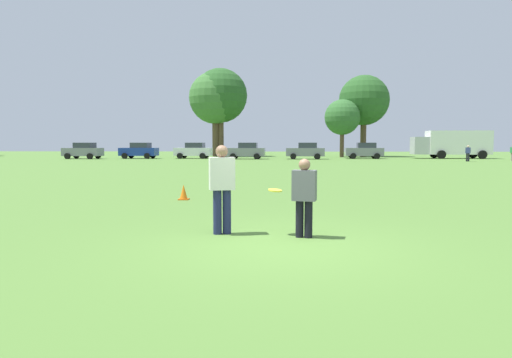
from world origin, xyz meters
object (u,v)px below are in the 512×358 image
(traffic_cone, at_px, (184,192))
(bystander_sideline_watcher, at_px, (468,152))
(player_defender, at_px, (304,194))
(parked_car_mid_left, at_px, (139,150))
(parked_car_mid_right, at_px, (246,151))
(parked_car_far_right, at_px, (364,151))
(parked_car_center, at_px, (194,150))
(box_truck, at_px, (452,143))
(parked_car_near_left, at_px, (83,151))
(frisbee, at_px, (275,190))
(parked_car_near_right, at_px, (306,151))
(player_thrower, at_px, (222,184))

(traffic_cone, distance_m, bystander_sideline_watcher, 36.88)
(player_defender, bearing_deg, parked_car_mid_left, 111.37)
(parked_car_mid_right, bearing_deg, parked_car_far_right, 7.32)
(parked_car_far_right, bearing_deg, parked_car_center, -179.05)
(box_truck, bearing_deg, parked_car_near_left, -175.67)
(player_defender, distance_m, box_truck, 48.00)
(parked_car_center, bearing_deg, player_defender, -76.48)
(player_defender, height_order, bystander_sideline_watcher, bystander_sideline_watcher)
(parked_car_center, relative_size, box_truck, 0.50)
(parked_car_center, height_order, parked_car_far_right, same)
(parked_car_mid_left, distance_m, bystander_sideline_watcher, 34.80)
(frisbee, relative_size, traffic_cone, 0.57)
(parked_car_mid_right, height_order, bystander_sideline_watcher, parked_car_mid_right)
(player_defender, xyz_separation_m, parked_car_near_left, (-22.40, 40.65, 0.09))
(traffic_cone, height_order, box_truck, box_truck)
(bystander_sideline_watcher, bearing_deg, parked_car_near_right, 159.94)
(player_defender, distance_m, bystander_sideline_watcher, 39.76)
(frisbee, distance_m, traffic_cone, 6.01)
(frisbee, height_order, parked_car_center, parked_car_center)
(player_thrower, bearing_deg, box_truck, 64.12)
(parked_car_mid_left, relative_size, bystander_sideline_watcher, 2.75)
(parked_car_center, height_order, parked_car_near_right, same)
(parked_car_center, bearing_deg, traffic_cone, -79.68)
(parked_car_near_right, relative_size, bystander_sideline_watcher, 2.75)
(parked_car_mid_left, bearing_deg, player_defender, -68.63)
(player_thrower, relative_size, parked_car_mid_right, 0.41)
(parked_car_center, xyz_separation_m, bystander_sideline_watcher, (28.05, -6.82, -0.04))
(parked_car_mid_left, height_order, parked_car_mid_right, same)
(parked_car_mid_right, distance_m, bystander_sideline_watcher, 22.53)
(parked_car_mid_right, distance_m, box_truck, 23.74)
(frisbee, xyz_separation_m, parked_car_center, (-9.63, 42.11, 0.05))
(frisbee, distance_m, box_truck, 48.02)
(frisbee, xyz_separation_m, parked_car_far_right, (9.90, 42.44, 0.05))
(parked_car_mid_right, xyz_separation_m, box_truck, (23.55, 2.88, 0.83))
(player_defender, xyz_separation_m, bystander_sideline_watcher, (17.87, 35.52, 0.04))
(parked_car_mid_right, bearing_deg, frisbee, -85.17)
(player_defender, xyz_separation_m, parked_car_near_right, (2.60, 41.10, 0.09))
(player_defender, bearing_deg, parked_car_mid_right, 95.57)
(frisbee, bearing_deg, parked_car_near_right, 85.60)
(player_defender, relative_size, frisbee, 5.47)
(parked_car_near_left, relative_size, parked_car_mid_right, 1.00)
(player_thrower, height_order, traffic_cone, player_thrower)
(parked_car_center, relative_size, parked_car_far_right, 1.00)
(parked_car_far_right, bearing_deg, box_truck, 6.50)
(parked_car_center, distance_m, parked_car_near_right, 12.84)
(traffic_cone, bearing_deg, bystander_sideline_watcher, 54.65)
(player_defender, relative_size, parked_car_center, 0.35)
(parked_car_mid_right, relative_size, box_truck, 0.50)
(player_thrower, height_order, parked_car_near_right, parked_car_near_right)
(parked_car_mid_right, xyz_separation_m, parked_car_far_right, (13.34, 1.71, 0.00))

